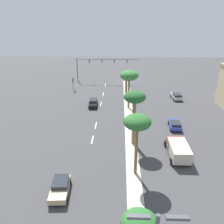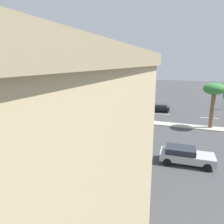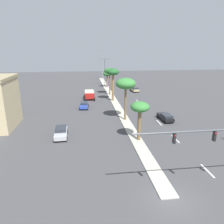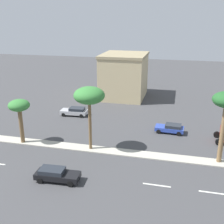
{
  "view_description": "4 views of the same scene",
  "coord_description": "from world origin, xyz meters",
  "px_view_note": "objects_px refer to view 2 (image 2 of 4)",
  "views": [
    {
      "loc": [
        1.74,
        70.59,
        18.17
      ],
      "look_at": [
        3.14,
        32.71,
        3.12
      ],
      "focal_mm": 38.46,
      "sensor_mm": 36.0,
      "label": 1
    },
    {
      "loc": [
        -29.39,
        16.06,
        8.53
      ],
      "look_at": [
        -3.97,
        25.59,
        2.14
      ],
      "focal_mm": 33.56,
      "sensor_mm": 36.0,
      "label": 2
    },
    {
      "loc": [
        -7.47,
        -15.48,
        13.53
      ],
      "look_at": [
        -2.67,
        21.62,
        2.04
      ],
      "focal_mm": 33.75,
      "sensor_mm": 36.0,
      "label": 3
    },
    {
      "loc": [
        30.7,
        32.85,
        16.19
      ],
      "look_at": [
        -3.99,
        24.38,
        3.84
      ],
      "focal_mm": 44.9,
      "sensor_mm": 36.0,
      "label": 4
    }
  ],
  "objects_px": {
    "palm_tree_mid": "(214,91)",
    "sedan_tan_right": "(33,98)",
    "sedan_blue_mid": "(54,125)",
    "palm_tree_left": "(14,72)",
    "palm_tree_rear": "(142,74)",
    "sedan_silver_front": "(185,155)",
    "box_truck": "(8,113)",
    "palm_tree_center": "(49,71)",
    "sedan_black_center": "(157,108)"
  },
  "relations": [
    {
      "from": "palm_tree_mid",
      "to": "box_truck",
      "type": "xyz_separation_m",
      "value": [
        -6.68,
        28.13,
        -3.78
      ]
    },
    {
      "from": "palm_tree_center",
      "to": "sedan_tan_right",
      "type": "xyz_separation_m",
      "value": [
        8.53,
        11.36,
        -6.43
      ]
    },
    {
      "from": "sedan_blue_mid",
      "to": "box_truck",
      "type": "xyz_separation_m",
      "value": [
        1.49,
        9.1,
        0.5
      ]
    },
    {
      "from": "palm_tree_left",
      "to": "sedan_blue_mid",
      "type": "bearing_deg",
      "value": -119.6
    },
    {
      "from": "palm_tree_left",
      "to": "box_truck",
      "type": "height_order",
      "value": "palm_tree_left"
    },
    {
      "from": "sedan_black_center",
      "to": "sedan_blue_mid",
      "type": "bearing_deg",
      "value": 145.1
    },
    {
      "from": "sedan_black_center",
      "to": "box_truck",
      "type": "relative_size",
      "value": 0.76
    },
    {
      "from": "palm_tree_rear",
      "to": "sedan_tan_right",
      "type": "distance_m",
      "value": 28.79
    },
    {
      "from": "palm_tree_mid",
      "to": "box_truck",
      "type": "relative_size",
      "value": 0.97
    },
    {
      "from": "palm_tree_rear",
      "to": "palm_tree_center",
      "type": "height_order",
      "value": "palm_tree_center"
    },
    {
      "from": "palm_tree_left",
      "to": "box_truck",
      "type": "distance_m",
      "value": 9.38
    },
    {
      "from": "palm_tree_mid",
      "to": "box_truck",
      "type": "distance_m",
      "value": 29.16
    },
    {
      "from": "palm_tree_mid",
      "to": "palm_tree_left",
      "type": "bearing_deg",
      "value": 90.98
    },
    {
      "from": "palm_tree_mid",
      "to": "box_truck",
      "type": "bearing_deg",
      "value": 103.35
    },
    {
      "from": "sedan_blue_mid",
      "to": "sedan_tan_right",
      "type": "xyz_separation_m",
      "value": [
        16.07,
        17.25,
        0.04
      ]
    },
    {
      "from": "box_truck",
      "to": "palm_tree_center",
      "type": "bearing_deg",
      "value": -27.95
    },
    {
      "from": "sedan_blue_mid",
      "to": "palm_tree_left",
      "type": "bearing_deg",
      "value": 60.4
    },
    {
      "from": "palm_tree_mid",
      "to": "sedan_tan_right",
      "type": "xyz_separation_m",
      "value": [
        7.9,
        36.28,
        -4.24
      ]
    },
    {
      "from": "sedan_silver_front",
      "to": "box_truck",
      "type": "distance_m",
      "value": 25.78
    },
    {
      "from": "palm_tree_mid",
      "to": "sedan_blue_mid",
      "type": "xyz_separation_m",
      "value": [
        -8.17,
        19.03,
        -4.28
      ]
    },
    {
      "from": "palm_tree_rear",
      "to": "palm_tree_left",
      "type": "relative_size",
      "value": 1.03
    },
    {
      "from": "box_truck",
      "to": "palm_tree_rear",
      "type": "bearing_deg",
      "value": -71.23
    },
    {
      "from": "sedan_black_center",
      "to": "sedan_silver_front",
      "type": "bearing_deg",
      "value": -164.55
    },
    {
      "from": "sedan_black_center",
      "to": "sedan_tan_right",
      "type": "bearing_deg",
      "value": 88.93
    },
    {
      "from": "sedan_silver_front",
      "to": "box_truck",
      "type": "height_order",
      "value": "box_truck"
    },
    {
      "from": "sedan_blue_mid",
      "to": "palm_tree_center",
      "type": "bearing_deg",
      "value": 38.02
    },
    {
      "from": "palm_tree_mid",
      "to": "palm_tree_center",
      "type": "bearing_deg",
      "value": 91.45
    },
    {
      "from": "palm_tree_left",
      "to": "sedan_black_center",
      "type": "xyz_separation_m",
      "value": [
        7.93,
        -24.24,
        -6.13
      ]
    },
    {
      "from": "palm_tree_mid",
      "to": "sedan_silver_front",
      "type": "bearing_deg",
      "value": 166.33
    },
    {
      "from": "palm_tree_rear",
      "to": "box_truck",
      "type": "xyz_separation_m",
      "value": [
        -6.36,
        18.72,
        -5.82
      ]
    },
    {
      "from": "sedan_blue_mid",
      "to": "sedan_silver_front",
      "type": "bearing_deg",
      "value": -102.81
    },
    {
      "from": "palm_tree_rear",
      "to": "sedan_silver_front",
      "type": "xyz_separation_m",
      "value": [
        -11.52,
        -6.53,
        -6.26
      ]
    },
    {
      "from": "palm_tree_mid",
      "to": "sedan_black_center",
      "type": "height_order",
      "value": "palm_tree_mid"
    },
    {
      "from": "palm_tree_mid",
      "to": "sedan_tan_right",
      "type": "bearing_deg",
      "value": 77.71
    },
    {
      "from": "palm_tree_rear",
      "to": "sedan_blue_mid",
      "type": "height_order",
      "value": "palm_tree_rear"
    },
    {
      "from": "sedan_blue_mid",
      "to": "sedan_tan_right",
      "type": "relative_size",
      "value": 0.95
    },
    {
      "from": "palm_tree_rear",
      "to": "palm_tree_center",
      "type": "bearing_deg",
      "value": 91.16
    },
    {
      "from": "palm_tree_center",
      "to": "sedan_tan_right",
      "type": "distance_m",
      "value": 15.59
    },
    {
      "from": "palm_tree_rear",
      "to": "box_truck",
      "type": "distance_m",
      "value": 20.61
    },
    {
      "from": "palm_tree_rear",
      "to": "sedan_tan_right",
      "type": "xyz_separation_m",
      "value": [
        8.22,
        26.87,
        -6.27
      ]
    },
    {
      "from": "sedan_black_center",
      "to": "box_truck",
      "type": "bearing_deg",
      "value": 125.17
    },
    {
      "from": "sedan_black_center",
      "to": "palm_tree_mid",
      "type": "bearing_deg",
      "value": -132.01
    },
    {
      "from": "palm_tree_center",
      "to": "sedan_black_center",
      "type": "distance_m",
      "value": 19.64
    },
    {
      "from": "palm_tree_center",
      "to": "sedan_tan_right",
      "type": "height_order",
      "value": "palm_tree_center"
    },
    {
      "from": "sedan_blue_mid",
      "to": "sedan_black_center",
      "type": "height_order",
      "value": "sedan_black_center"
    },
    {
      "from": "sedan_silver_front",
      "to": "box_truck",
      "type": "relative_size",
      "value": 0.74
    },
    {
      "from": "palm_tree_rear",
      "to": "box_truck",
      "type": "bearing_deg",
      "value": 108.77
    },
    {
      "from": "sedan_tan_right",
      "to": "box_truck",
      "type": "distance_m",
      "value": 16.71
    },
    {
      "from": "sedan_silver_front",
      "to": "sedan_black_center",
      "type": "xyz_separation_m",
      "value": [
        19.21,
        5.31,
        -0.03
      ]
    },
    {
      "from": "palm_tree_rear",
      "to": "sedan_black_center",
      "type": "relative_size",
      "value": 1.73
    }
  ]
}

